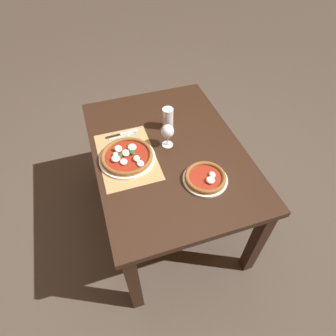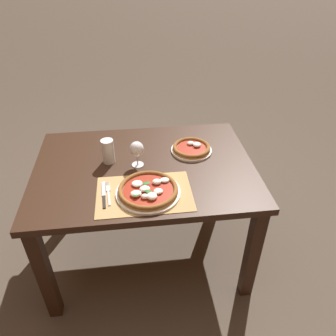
# 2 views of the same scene
# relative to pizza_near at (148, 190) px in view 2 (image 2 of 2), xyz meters

# --- Properties ---
(ground_plane) EXTENTS (24.00, 24.00, 0.00)m
(ground_plane) POSITION_rel_pizza_near_xyz_m (-0.01, 0.26, -0.76)
(ground_plane) COLOR #473D33
(dining_table) EXTENTS (1.27, 0.91, 0.74)m
(dining_table) POSITION_rel_pizza_near_xyz_m (-0.01, 0.26, -0.13)
(dining_table) COLOR black
(dining_table) RESTS_ON ground
(paper_placemat) EXTENTS (0.49, 0.33, 0.00)m
(paper_placemat) POSITION_rel_pizza_near_xyz_m (-0.02, 0.00, -0.02)
(paper_placemat) COLOR #A88451
(paper_placemat) RESTS_ON dining_table
(pizza_near) EXTENTS (0.34, 0.34, 0.05)m
(pizza_near) POSITION_rel_pizza_near_xyz_m (0.00, 0.00, 0.00)
(pizza_near) COLOR white
(pizza_near) RESTS_ON paper_placemat
(pizza_far) EXTENTS (0.25, 0.25, 0.05)m
(pizza_far) POSITION_rel_pizza_near_xyz_m (0.30, 0.38, -0.00)
(pizza_far) COLOR white
(pizza_far) RESTS_ON dining_table
(wine_glass) EXTENTS (0.08, 0.08, 0.16)m
(wine_glass) POSITION_rel_pizza_near_xyz_m (-0.04, 0.27, 0.08)
(wine_glass) COLOR silver
(wine_glass) RESTS_ON dining_table
(pint_glass) EXTENTS (0.07, 0.07, 0.15)m
(pint_glass) POSITION_rel_pizza_near_xyz_m (-0.21, 0.32, 0.05)
(pint_glass) COLOR silver
(pint_glass) RESTS_ON dining_table
(fork) EXTENTS (0.03, 0.20, 0.00)m
(fork) POSITION_rel_pizza_near_xyz_m (-0.20, 0.03, -0.02)
(fork) COLOR #B7B7BC
(fork) RESTS_ON paper_placemat
(knife) EXTENTS (0.03, 0.22, 0.01)m
(knife) POSITION_rel_pizza_near_xyz_m (-0.23, 0.02, -0.02)
(knife) COLOR black
(knife) RESTS_ON paper_placemat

